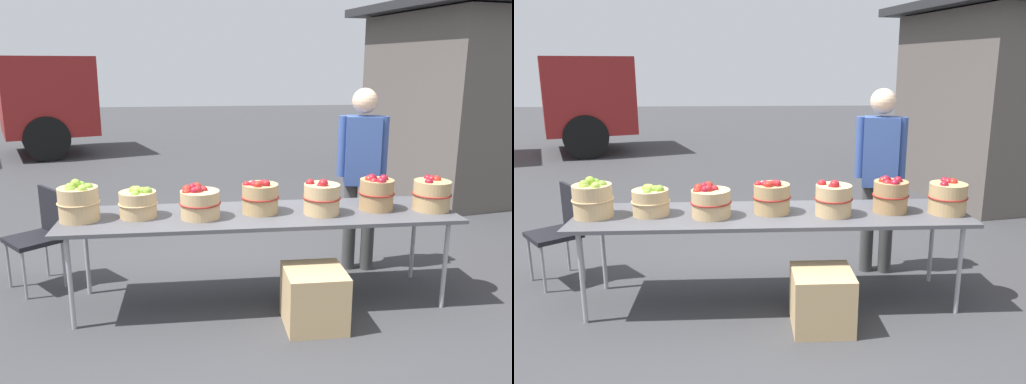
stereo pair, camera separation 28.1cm
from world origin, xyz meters
The scene contains 12 objects.
ground_plane centered at (0.00, 0.00, 0.00)m, with size 40.00×40.00×0.00m, color #38383A.
market_table centered at (0.00, 0.00, 0.72)m, with size 3.10×0.76×0.75m.
apple_basket_green_0 centered at (-1.39, -0.01, 0.89)m, with size 0.32×0.32×0.32m.
apple_basket_green_1 centered at (-0.95, 0.02, 0.87)m, with size 0.30×0.30×0.25m.
apple_basket_red_0 centered at (-0.48, -0.05, 0.87)m, with size 0.32×0.32×0.26m.
apple_basket_red_1 centered at (0.00, 0.02, 0.88)m, with size 0.31×0.31×0.28m.
apple_basket_red_2 centered at (0.48, -0.06, 0.88)m, with size 0.30×0.30×0.29m.
apple_basket_red_3 centered at (0.95, 0.00, 0.89)m, with size 0.29×0.29×0.30m.
apple_basket_red_4 centered at (1.39, -0.06, 0.88)m, with size 0.31×0.31×0.28m.
vendor_adult centered at (1.01, 0.57, 1.00)m, with size 0.44×0.29×1.70m.
folding_chair centered at (-1.85, 0.53, 0.51)m, with size 0.56×0.56×0.86m.
produce_crate centered at (0.34, -0.46, 0.22)m, with size 0.44×0.44×0.44m, color tan.
Camera 2 is at (-0.23, -3.90, 1.91)m, focal length 35.95 mm.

